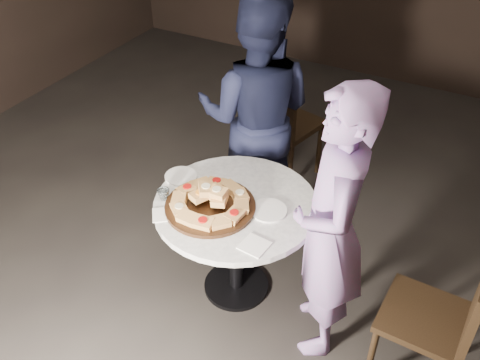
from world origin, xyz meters
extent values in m
plane|color=black|center=(0.00, 0.00, 0.00)|extent=(7.00, 7.00, 0.00)
cylinder|color=black|center=(0.12, 0.08, 0.01)|extent=(0.45, 0.45, 0.03)
cylinder|color=black|center=(0.12, 0.08, 0.35)|extent=(0.09, 0.09, 0.65)
cylinder|color=silver|center=(0.12, 0.08, 0.69)|extent=(1.03, 1.03, 0.04)
cylinder|color=black|center=(0.01, -0.03, 0.72)|extent=(0.60, 0.60, 0.02)
cube|color=tan|center=(0.19, -0.07, 0.75)|extent=(0.09, 0.11, 0.05)
cylinder|color=red|center=(0.19, -0.07, 0.77)|extent=(0.05, 0.05, 0.01)
cube|color=tan|center=(0.18, 0.03, 0.75)|extent=(0.13, 0.14, 0.05)
cube|color=tan|center=(0.13, 0.10, 0.75)|extent=(0.14, 0.14, 0.05)
cylinder|color=beige|center=(0.13, 0.10, 0.77)|extent=(0.07, 0.07, 0.01)
cube|color=tan|center=(0.05, 0.14, 0.75)|extent=(0.13, 0.12, 0.05)
cube|color=tan|center=(-0.04, 0.14, 0.75)|extent=(0.13, 0.11, 0.05)
cylinder|color=red|center=(-0.04, 0.14, 0.77)|extent=(0.06, 0.06, 0.01)
cube|color=tan|center=(-0.12, 0.09, 0.75)|extent=(0.13, 0.14, 0.05)
cube|color=tan|center=(-0.16, 0.01, 0.75)|extent=(0.12, 0.13, 0.05)
cylinder|color=red|center=(-0.16, 0.01, 0.77)|extent=(0.06, 0.06, 0.01)
cube|color=tan|center=(-0.16, -0.09, 0.75)|extent=(0.12, 0.13, 0.05)
cube|color=tan|center=(-0.11, -0.16, 0.75)|extent=(0.14, 0.13, 0.05)
cylinder|color=beige|center=(-0.11, -0.16, 0.77)|extent=(0.07, 0.07, 0.01)
cube|color=tan|center=(-0.02, -0.20, 0.75)|extent=(0.11, 0.09, 0.05)
cube|color=tan|center=(0.07, -0.20, 0.75)|extent=(0.12, 0.10, 0.05)
cylinder|color=red|center=(0.07, -0.20, 0.77)|extent=(0.06, 0.06, 0.01)
cube|color=tan|center=(0.14, -0.15, 0.75)|extent=(0.14, 0.14, 0.05)
cube|color=tan|center=(0.07, -0.02, 0.79)|extent=(0.11, 0.13, 0.04)
cylinder|color=#2D6B1E|center=(0.07, -0.02, 0.81)|extent=(0.06, 0.06, 0.01)
cube|color=tan|center=(0.00, 0.03, 0.79)|extent=(0.11, 0.13, 0.04)
cylinder|color=beige|center=(0.00, 0.03, 0.81)|extent=(0.06, 0.06, 0.01)
cube|color=tan|center=(-0.04, -0.04, 0.79)|extent=(0.12, 0.13, 0.04)
cylinder|color=orange|center=(-0.04, -0.04, 0.81)|extent=(0.07, 0.07, 0.01)
cube|color=tan|center=(-0.02, -0.02, 0.82)|extent=(0.13, 0.14, 0.05)
cylinder|color=beige|center=(-0.02, -0.02, 0.84)|extent=(0.07, 0.07, 0.01)
cube|color=tan|center=(0.05, -0.01, 0.82)|extent=(0.11, 0.09, 0.05)
cylinder|color=beige|center=(0.05, -0.01, 0.84)|extent=(0.05, 0.05, 0.01)
cylinder|color=white|center=(-0.30, 0.14, 0.71)|extent=(0.26, 0.26, 0.01)
cylinder|color=white|center=(0.31, 0.10, 0.72)|extent=(0.26, 0.26, 0.01)
imported|color=silver|center=(-0.27, -0.09, 0.74)|extent=(0.10, 0.10, 0.07)
cube|color=white|center=(-0.19, -0.21, 0.71)|extent=(0.17, 0.17, 0.01)
cube|color=white|center=(0.37, -0.18, 0.71)|extent=(0.15, 0.15, 0.01)
cube|color=black|center=(-0.13, 1.37, 0.48)|extent=(0.54, 0.54, 0.04)
cube|color=black|center=(-0.18, 1.15, 0.72)|extent=(0.44, 0.15, 0.48)
cylinder|color=black|center=(0.10, 1.51, 0.24)|extent=(0.05, 0.05, 0.48)
cylinder|color=black|center=(-0.27, 1.60, 0.24)|extent=(0.05, 0.05, 0.48)
cylinder|color=black|center=(0.01, 1.14, 0.24)|extent=(0.05, 0.05, 0.48)
cylinder|color=black|center=(-0.36, 1.23, 0.24)|extent=(0.05, 0.05, 0.48)
cube|color=black|center=(1.25, 0.01, 0.45)|extent=(0.43, 0.43, 0.04)
cube|color=black|center=(1.46, 0.00, 0.67)|extent=(0.06, 0.42, 0.45)
cylinder|color=black|center=(1.08, 0.19, 0.22)|extent=(0.04, 0.04, 0.45)
cylinder|color=black|center=(1.06, -0.17, 0.22)|extent=(0.04, 0.04, 0.45)
cylinder|color=black|center=(1.44, 0.18, 0.22)|extent=(0.04, 0.04, 0.45)
imported|color=black|center=(-0.13, 0.81, 0.84)|extent=(0.97, 0.85, 1.68)
imported|color=#8167A3|center=(0.71, 0.01, 0.82)|extent=(0.60, 0.70, 1.63)
camera|label=1|loc=(1.25, -1.98, 2.65)|focal=40.00mm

